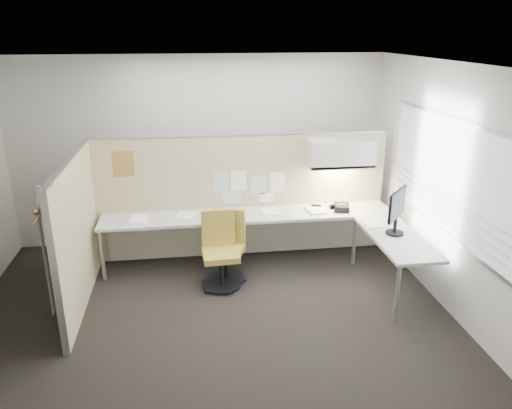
{
  "coord_description": "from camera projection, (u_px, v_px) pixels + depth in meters",
  "views": [
    {
      "loc": [
        -0.19,
        -5.08,
        3.14
      ],
      "look_at": [
        0.64,
        0.8,
        1.03
      ],
      "focal_mm": 35.0,
      "sensor_mm": 36.0,
      "label": 1
    }
  ],
  "objects": [
    {
      "name": "wall_back",
      "position": [
        200.0,
        151.0,
        7.45
      ],
      "size": [
        5.5,
        0.02,
        2.8
      ],
      "primitive_type": "cube",
      "color": "beige",
      "rests_on": "ground"
    },
    {
      "name": "wall_right",
      "position": [
        448.0,
        189.0,
        5.71
      ],
      "size": [
        0.02,
        4.5,
        2.8
      ],
      "primitive_type": "cube",
      "color": "beige",
      "rests_on": "ground"
    },
    {
      "name": "chair_left",
      "position": [
        220.0,
        252.0,
        6.33
      ],
      "size": [
        0.5,
        0.5,
        0.96
      ],
      "rotation": [
        0.0,
        0.0,
        0.05
      ],
      "color": "black",
      "rests_on": "floor"
    },
    {
      "name": "paper_stack_2",
      "position": [
        216.0,
        215.0,
        6.75
      ],
      "size": [
        0.24,
        0.31,
        0.04
      ],
      "primitive_type": "cube",
      "rotation": [
        0.0,
        0.0,
        -0.03
      ],
      "color": "white",
      "rests_on": "desk"
    },
    {
      "name": "ceiling",
      "position": [
        203.0,
        64.0,
        4.88
      ],
      "size": [
        5.5,
        4.5,
        0.01
      ],
      "primitive_type": "cube",
      "color": "white",
      "rests_on": "wall_back"
    },
    {
      "name": "paper_stack_3",
      "position": [
        270.0,
        212.0,
        6.9
      ],
      "size": [
        0.25,
        0.31,
        0.02
      ],
      "primitive_type": "cube",
      "rotation": [
        0.0,
        0.0,
        0.06
      ],
      "color": "white",
      "rests_on": "desk"
    },
    {
      "name": "task_light_strip",
      "position": [
        340.0,
        168.0,
        6.93
      ],
      "size": [
        0.6,
        0.06,
        0.02
      ],
      "primitive_type": "cube",
      "color": "#FFEABF",
      "rests_on": "overhead_bin"
    },
    {
      "name": "phone",
      "position": [
        341.0,
        207.0,
        6.93
      ],
      "size": [
        0.25,
        0.23,
        0.12
      ],
      "rotation": [
        0.0,
        0.0,
        -0.24
      ],
      "color": "black",
      "rests_on": "desk"
    },
    {
      "name": "floor",
      "position": [
        212.0,
        313.0,
        5.82
      ],
      "size": [
        5.5,
        4.5,
        0.01
      ],
      "primitive_type": "cube",
      "color": "black",
      "rests_on": "ground"
    },
    {
      "name": "tape_dispenser",
      "position": [
        333.0,
        207.0,
        7.03
      ],
      "size": [
        0.11,
        0.08,
        0.06
      ],
      "primitive_type": "cube",
      "rotation": [
        0.0,
        0.0,
        0.23
      ],
      "color": "black",
      "rests_on": "desk"
    },
    {
      "name": "stapler",
      "position": [
        316.0,
        206.0,
        7.05
      ],
      "size": [
        0.15,
        0.08,
        0.05
      ],
      "primitive_type": "cube",
      "rotation": [
        0.0,
        0.0,
        -0.31
      ],
      "color": "black",
      "rests_on": "desk"
    },
    {
      "name": "monitor",
      "position": [
        397.0,
        209.0,
        6.06
      ],
      "size": [
        0.38,
        0.42,
        0.56
      ],
      "rotation": [
        0.0,
        0.0,
        0.85
      ],
      "color": "black",
      "rests_on": "desk"
    },
    {
      "name": "paper_stack_0",
      "position": [
        139.0,
        219.0,
        6.6
      ],
      "size": [
        0.23,
        0.3,
        0.04
      ],
      "primitive_type": "cube",
      "rotation": [
        0.0,
        0.0,
        -0.02
      ],
      "color": "white",
      "rests_on": "desk"
    },
    {
      "name": "paper_stack_4",
      "position": [
        316.0,
        210.0,
        6.93
      ],
      "size": [
        0.26,
        0.32,
        0.03
      ],
      "primitive_type": "cube",
      "rotation": [
        0.0,
        0.0,
        0.11
      ],
      "color": "white",
      "rests_on": "desk"
    },
    {
      "name": "overhead_bin",
      "position": [
        341.0,
        153.0,
        6.86
      ],
      "size": [
        0.9,
        0.36,
        0.38
      ],
      "primitive_type": "cube",
      "color": "beige",
      "rests_on": "partition_back"
    },
    {
      "name": "poster",
      "position": [
        123.0,
        164.0,
        6.67
      ],
      "size": [
        0.28,
        0.0,
        0.35
      ],
      "primitive_type": "cube",
      "color": "orange",
      "rests_on": "partition_back"
    },
    {
      "name": "paper_stack_5",
      "position": [
        373.0,
        224.0,
        6.47
      ],
      "size": [
        0.25,
        0.31,
        0.02
      ],
      "primitive_type": "cube",
      "rotation": [
        0.0,
        0.0,
        0.06
      ],
      "color": "white",
      "rests_on": "desk"
    },
    {
      "name": "partition_back",
      "position": [
        242.0,
        196.0,
        7.09
      ],
      "size": [
        4.1,
        0.06,
        1.75
      ],
      "primitive_type": "cube",
      "color": "tan",
      "rests_on": "floor"
    },
    {
      "name": "wall_front",
      "position": [
        225.0,
        310.0,
        3.25
      ],
      "size": [
        5.5,
        0.02,
        2.8
      ],
      "primitive_type": "cube",
      "color": "beige",
      "rests_on": "ground"
    },
    {
      "name": "paper_stack_1",
      "position": [
        186.0,
        216.0,
        6.74
      ],
      "size": [
        0.3,
        0.35,
        0.02
      ],
      "primitive_type": "cube",
      "rotation": [
        0.0,
        0.0,
        -0.26
      ],
      "color": "white",
      "rests_on": "desk"
    },
    {
      "name": "coat_hook",
      "position": [
        41.0,
        222.0,
        4.67
      ],
      "size": [
        0.18,
        0.44,
        1.32
      ],
      "color": "silver",
      "rests_on": "partition_left"
    },
    {
      "name": "window_pane",
      "position": [
        448.0,
        176.0,
        5.66
      ],
      "size": [
        0.01,
        2.8,
        1.3
      ],
      "primitive_type": "cube",
      "color": "#9EAAB8",
      "rests_on": "wall_right"
    },
    {
      "name": "pinned_papers",
      "position": [
        248.0,
        186.0,
        7.02
      ],
      "size": [
        1.01,
        0.0,
        0.47
      ],
      "color": "#8CBF8C",
      "rests_on": "partition_back"
    },
    {
      "name": "desk",
      "position": [
        274.0,
        225.0,
        6.79
      ],
      "size": [
        4.0,
        2.07,
        0.73
      ],
      "color": "beige",
      "rests_on": "floor"
    },
    {
      "name": "partition_left",
      "position": [
        78.0,
        234.0,
        5.79
      ],
      "size": [
        0.06,
        2.2,
        1.75
      ],
      "primitive_type": "cube",
      "color": "tan",
      "rests_on": "floor"
    },
    {
      "name": "chair_right",
      "position": [
        227.0,
        249.0,
        6.49
      ],
      "size": [
        0.55,
        0.56,
        0.91
      ],
      "rotation": [
        0.0,
        0.0,
        -0.36
      ],
      "color": "black",
      "rests_on": "floor"
    }
  ]
}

